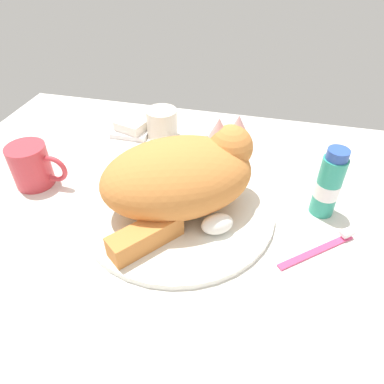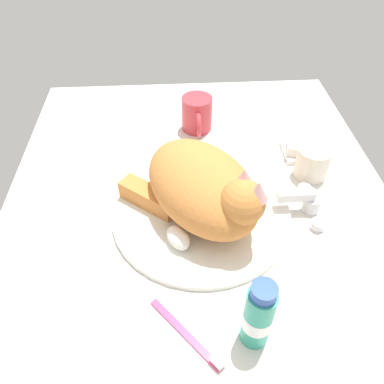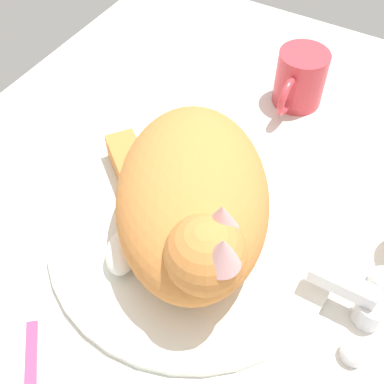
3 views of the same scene
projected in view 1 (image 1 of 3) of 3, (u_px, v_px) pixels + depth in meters
The scene contains 10 objects.
ground_plane at pixel (179, 216), 68.29cm from camera, with size 110.00×82.50×3.00cm, color silver.
sink_basin at pixel (178, 208), 66.96cm from camera, with size 36.01×36.01×1.19cm, color silver.
faucet at pixel (202, 142), 82.01cm from camera, with size 12.78×9.37×5.34cm.
cat at pixel (182, 176), 62.25cm from camera, with size 32.25×31.06×15.64cm.
coffee_mug at pixel (32, 166), 71.03cm from camera, with size 11.91×7.74×8.83cm.
rinse_cup at pixel (162, 123), 86.25cm from camera, with size 7.45×7.45×7.05cm.
soap_dish at pixel (131, 132), 88.79cm from camera, with size 9.00×6.40×1.20cm, color white.
soap_bar at pixel (130, 126), 87.65cm from camera, with size 6.99×4.83×2.36cm, color white.
toothpaste_bottle at pixel (328, 185), 63.11cm from camera, with size 4.47×4.47×13.74cm.
toothbrush at pixel (321, 248), 59.39cm from camera, with size 12.64×10.97×1.60cm.
Camera 1 is at (14.04, -47.68, 45.64)cm, focal length 33.15 mm.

